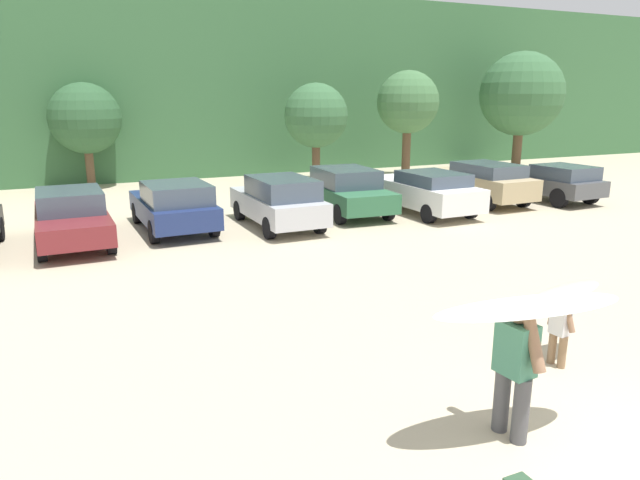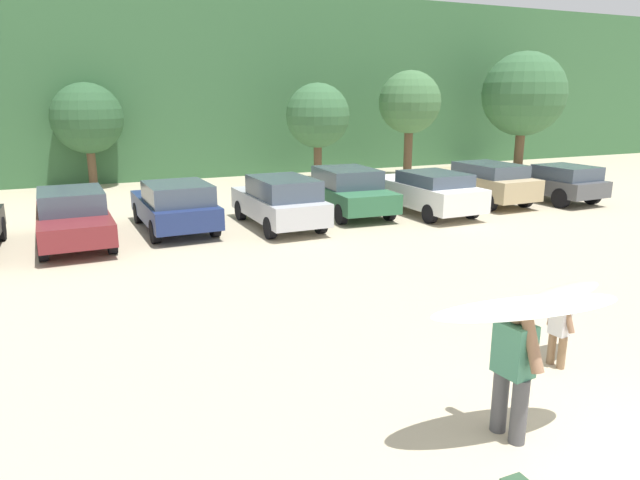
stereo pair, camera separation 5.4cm
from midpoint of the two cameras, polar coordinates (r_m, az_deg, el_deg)
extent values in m
cube|color=#38663D|center=(33.96, -15.71, 14.60)|extent=(108.00, 12.00, 8.85)
cylinder|color=brown|center=(26.82, -22.02, 6.65)|extent=(0.36, 0.36, 1.70)
sphere|color=#2D5633|center=(26.66, -22.45, 11.16)|extent=(2.98, 2.98, 2.98)
cylinder|color=brown|center=(26.70, -0.45, 7.75)|extent=(0.37, 0.37, 1.79)
sphere|color=#38663D|center=(26.54, -0.46, 12.32)|extent=(2.91, 2.91, 2.91)
cylinder|color=brown|center=(28.44, 8.53, 8.56)|extent=(0.41, 0.41, 2.34)
sphere|color=#427042|center=(28.31, 8.72, 13.45)|extent=(2.96, 2.96, 2.96)
cylinder|color=brown|center=(32.94, 19.01, 8.52)|extent=(0.49, 0.49, 2.13)
sphere|color=#38663D|center=(32.82, 19.44, 13.59)|extent=(4.36, 4.36, 4.36)
cube|color=maroon|center=(16.74, -23.58, 1.65)|extent=(1.89, 4.49, 0.56)
cube|color=#3F4C5B|center=(16.84, -23.80, 3.65)|extent=(1.69, 2.24, 0.56)
cylinder|color=black|center=(18.23, -26.21, 1.42)|extent=(0.24, 0.67, 0.67)
cylinder|color=black|center=(18.28, -21.24, 1.95)|extent=(0.24, 0.67, 0.67)
cylinder|color=black|center=(15.37, -26.15, -0.75)|extent=(0.24, 0.67, 0.67)
cylinder|color=black|center=(15.42, -20.25, -0.11)|extent=(0.24, 0.67, 0.67)
cube|color=navy|center=(17.60, -14.59, 3.01)|extent=(1.99, 4.37, 0.61)
cube|color=#3F4C5B|center=(16.85, -14.23, 4.56)|extent=(1.77, 2.21, 0.56)
cylinder|color=black|center=(18.90, -17.90, 2.59)|extent=(0.24, 0.66, 0.65)
cylinder|color=black|center=(19.20, -12.99, 3.09)|extent=(0.24, 0.66, 0.65)
cylinder|color=black|center=(16.15, -16.34, 0.80)|extent=(0.24, 0.66, 0.65)
cylinder|color=black|center=(16.50, -10.67, 1.41)|extent=(0.24, 0.66, 0.65)
cube|color=silver|center=(17.54, -4.38, 3.44)|extent=(1.80, 4.24, 0.66)
cube|color=#3F4C5B|center=(17.02, -3.88, 5.25)|extent=(1.63, 2.41, 0.58)
cylinder|color=black|center=(18.65, -8.13, 2.95)|extent=(0.23, 0.63, 0.63)
cylinder|color=black|center=(19.15, -3.67, 3.37)|extent=(0.23, 0.63, 0.63)
cylinder|color=black|center=(16.07, -5.18, 1.21)|extent=(0.23, 0.63, 0.63)
cylinder|color=black|center=(16.65, -0.14, 1.73)|extent=(0.23, 0.63, 0.63)
cube|color=#2D6642|center=(19.36, 2.60, 4.46)|extent=(2.09, 4.35, 0.62)
cube|color=#3F4C5B|center=(19.37, 2.48, 6.30)|extent=(1.84, 2.40, 0.59)
cylinder|color=black|center=(20.39, -1.16, 4.08)|extent=(0.25, 0.66, 0.65)
cylinder|color=black|center=(21.01, 3.15, 4.37)|extent=(0.25, 0.66, 0.65)
cylinder|color=black|center=(17.83, 1.94, 2.59)|extent=(0.25, 0.66, 0.65)
cylinder|color=black|center=(18.54, 6.72, 2.96)|extent=(0.25, 0.66, 0.65)
cube|color=white|center=(19.93, 10.12, 4.65)|extent=(1.93, 4.65, 0.74)
cube|color=#3F4C5B|center=(19.40, 11.15, 6.06)|extent=(1.73, 2.19, 0.40)
cylinder|color=black|center=(20.79, 5.78, 4.16)|extent=(0.23, 0.61, 0.61)
cylinder|color=black|center=(21.69, 9.54, 4.45)|extent=(0.23, 0.61, 0.61)
cylinder|color=black|center=(18.30, 10.71, 2.60)|extent=(0.23, 0.61, 0.61)
cylinder|color=black|center=(19.31, 14.69, 2.98)|extent=(0.23, 0.61, 0.61)
cube|color=tan|center=(22.30, 15.41, 5.45)|extent=(1.91, 4.61, 0.74)
cube|color=#3F4C5B|center=(21.85, 16.39, 6.78)|extent=(1.72, 2.41, 0.44)
cylinder|color=black|center=(23.01, 11.36, 5.01)|extent=(0.23, 0.67, 0.67)
cylinder|color=black|center=(24.02, 14.49, 5.22)|extent=(0.23, 0.67, 0.67)
cylinder|color=black|center=(20.71, 16.34, 3.70)|extent=(0.23, 0.67, 0.67)
cylinder|color=black|center=(21.82, 19.55, 3.97)|extent=(0.23, 0.67, 0.67)
cube|color=#4C4F54|center=(23.66, 21.48, 5.29)|extent=(1.99, 4.35, 0.57)
cube|color=#3F4C5B|center=(23.03, 23.21, 6.24)|extent=(1.74, 2.01, 0.49)
cylinder|color=black|center=(24.08, 17.64, 5.06)|extent=(0.25, 0.71, 0.70)
cylinder|color=black|center=(25.23, 20.29, 5.24)|extent=(0.25, 0.71, 0.70)
cylinder|color=black|center=(22.18, 22.70, 3.89)|extent=(0.25, 0.71, 0.70)
cylinder|color=black|center=(23.43, 25.30, 4.12)|extent=(0.25, 0.71, 0.70)
cylinder|color=#4C4C51|center=(7.23, 19.21, -15.78)|extent=(0.19, 0.19, 0.81)
cylinder|color=#4C4C51|center=(7.39, 17.47, -14.92)|extent=(0.19, 0.19, 0.81)
cube|color=#3F7F66|center=(6.99, 18.79, -10.22)|extent=(0.35, 0.44, 0.62)
sphere|color=#8C664C|center=(6.83, 19.09, -6.85)|extent=(0.26, 0.26, 0.26)
cylinder|color=#8C664C|center=(6.80, 20.35, -9.58)|extent=(0.17, 0.37, 0.66)
cylinder|color=#8C664C|center=(7.06, 17.51, -8.42)|extent=(0.17, 0.36, 0.67)
cylinder|color=#8C6B4C|center=(9.29, 22.89, -10.25)|extent=(0.12, 0.12, 0.50)
cylinder|color=#8C6B4C|center=(9.38, 22.01, -9.91)|extent=(0.12, 0.12, 0.50)
cube|color=silver|center=(9.17, 22.71, -7.54)|extent=(0.22, 0.28, 0.39)
sphere|color=#8C664C|center=(9.08, 22.87, -5.93)|extent=(0.16, 0.16, 0.16)
cylinder|color=#8C664C|center=(9.06, 23.48, -7.20)|extent=(0.11, 0.23, 0.41)
cylinder|color=#8C664C|center=(9.21, 22.07, -6.70)|extent=(0.10, 0.15, 0.41)
ellipsoid|color=white|center=(6.68, 19.97, -6.28)|extent=(2.41, 0.95, 0.08)
ellipsoid|color=beige|center=(9.01, 23.03, -4.89)|extent=(1.84, 0.91, 0.09)
camera|label=1|loc=(0.03, -90.14, -0.04)|focal=32.05mm
camera|label=2|loc=(0.03, 89.86, 0.04)|focal=32.05mm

